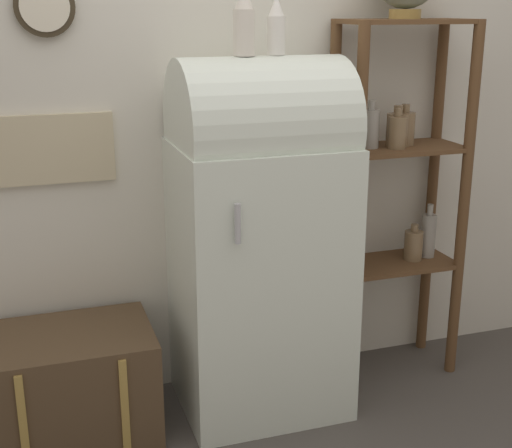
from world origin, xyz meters
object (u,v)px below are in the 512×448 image
at_px(refrigerator, 260,235).
at_px(vase_center, 276,27).
at_px(vase_left, 244,23).
at_px(suitcase_trunk, 70,385).

relative_size(refrigerator, vase_center, 6.68).
height_order(refrigerator, vase_center, vase_center).
bearing_deg(vase_left, suitcase_trunk, 179.83).
bearing_deg(vase_left, refrigerator, -2.20).
bearing_deg(suitcase_trunk, vase_center, 0.58).
distance_m(refrigerator, suitcase_trunk, 0.99).
relative_size(vase_left, vase_center, 1.18).
distance_m(refrigerator, vase_left, 0.86).
bearing_deg(refrigerator, suitcase_trunk, 179.67).
height_order(suitcase_trunk, vase_left, vase_left).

